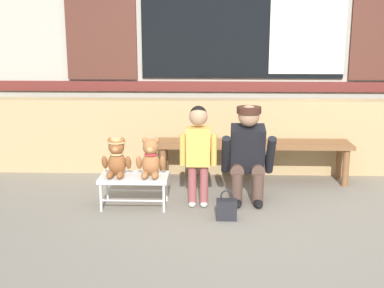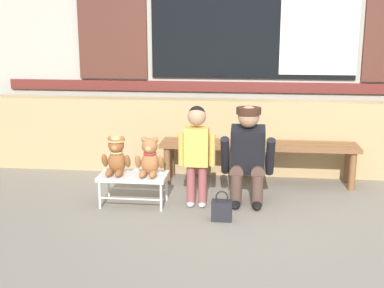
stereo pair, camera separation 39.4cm
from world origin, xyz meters
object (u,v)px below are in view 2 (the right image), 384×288
(child_standing, at_px, (196,145))
(adult_crouching, at_px, (248,154))
(small_display_bench, at_px, (133,178))
(teddy_bear_plain, at_px, (149,158))
(handbag_on_ground, at_px, (221,210))
(teddy_bear_with_hat, at_px, (116,156))
(wooden_bench_long, at_px, (258,149))

(child_standing, relative_size, adult_crouching, 1.01)
(small_display_bench, xyz_separation_m, adult_crouching, (1.08, 0.19, 0.21))
(small_display_bench, distance_m, teddy_bear_plain, 0.25)
(handbag_on_ground, bearing_deg, teddy_bear_with_hat, 162.91)
(teddy_bear_plain, relative_size, child_standing, 0.38)
(small_display_bench, relative_size, child_standing, 0.67)
(teddy_bear_plain, relative_size, handbag_on_ground, 1.34)
(teddy_bear_plain, xyz_separation_m, child_standing, (0.44, 0.02, 0.13))
(handbag_on_ground, bearing_deg, teddy_bear_plain, 155.90)
(wooden_bench_long, relative_size, small_display_bench, 3.28)
(wooden_bench_long, bearing_deg, teddy_bear_plain, -140.99)
(wooden_bench_long, xyz_separation_m, child_standing, (-0.58, -0.80, 0.22))
(teddy_bear_with_hat, xyz_separation_m, child_standing, (0.76, 0.02, 0.12))
(child_standing, bearing_deg, adult_crouching, 18.49)
(child_standing, xyz_separation_m, handbag_on_ground, (0.26, -0.34, -0.50))
(wooden_bench_long, bearing_deg, small_display_bench, -144.96)
(wooden_bench_long, bearing_deg, child_standing, -125.85)
(wooden_bench_long, distance_m, handbag_on_ground, 1.21)
(child_standing, distance_m, handbag_on_ground, 0.65)
(small_display_bench, distance_m, adult_crouching, 1.12)
(wooden_bench_long, xyz_separation_m, small_display_bench, (-1.18, -0.83, -0.11))
(small_display_bench, height_order, teddy_bear_with_hat, teddy_bear_with_hat)
(adult_crouching, bearing_deg, teddy_bear_with_hat, -171.57)
(small_display_bench, bearing_deg, teddy_bear_with_hat, 179.23)
(teddy_bear_with_hat, bearing_deg, handbag_on_ground, -17.09)
(teddy_bear_plain, height_order, adult_crouching, adult_crouching)
(teddy_bear_with_hat, xyz_separation_m, handbag_on_ground, (1.02, -0.31, -0.38))
(teddy_bear_plain, xyz_separation_m, adult_crouching, (0.92, 0.18, 0.02))
(teddy_bear_plain, bearing_deg, adult_crouching, 11.34)
(teddy_bear_with_hat, bearing_deg, child_standing, 1.78)
(small_display_bench, xyz_separation_m, handbag_on_ground, (0.86, -0.31, -0.17))
(teddy_bear_with_hat, bearing_deg, teddy_bear_plain, -0.13)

